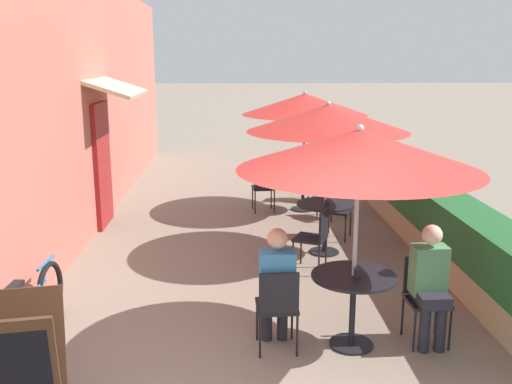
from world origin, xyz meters
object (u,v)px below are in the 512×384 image
at_px(bicycle_leaning, 31,313).
at_px(cafe_chair_far_right, 311,175).
at_px(patio_umbrella_mid, 328,118).
at_px(cafe_chair_far_left, 335,190).
at_px(seated_patron_near_right, 430,281).
at_px(cafe_chair_far_back, 264,185).
at_px(patio_table_near, 353,293).
at_px(coffee_cup_mid, 327,203).
at_px(patio_table_mid, 325,216).
at_px(cafe_chair_near_right, 425,292).
at_px(patio_umbrella_near, 359,150).
at_px(coffee_cup_near, 357,273).
at_px(patio_table_far, 303,180).
at_px(menu_board, 27,364).
at_px(seated_patron_near_left, 277,282).
at_px(cafe_chair_mid_left, 316,234).
at_px(cafe_chair_mid_right, 333,206).
at_px(cafe_chair_near_left, 278,303).
at_px(patio_umbrella_far, 305,104).

bearing_deg(bicycle_leaning, cafe_chair_far_right, 61.47).
bearing_deg(patio_umbrella_mid, cafe_chair_far_left, 75.60).
bearing_deg(seated_patron_near_right, cafe_chair_far_back, -77.04).
bearing_deg(cafe_chair_far_back, bicycle_leaning, -123.07).
height_order(cafe_chair_far_right, cafe_chair_far_back, same).
bearing_deg(patio_table_near, coffee_cup_mid, 86.43).
bearing_deg(patio_table_mid, cafe_chair_near_right, -77.71).
relative_size(patio_table_near, patio_umbrella_near, 0.36).
height_order(patio_table_near, patio_table_mid, same).
distance_m(coffee_cup_near, cafe_chair_far_right, 6.05).
bearing_deg(coffee_cup_near, patio_table_near, 108.06).
height_order(patio_table_far, cafe_chair_far_back, cafe_chair_far_back).
bearing_deg(menu_board, patio_table_near, 12.52).
bearing_deg(bicycle_leaning, coffee_cup_near, -0.20).
relative_size(patio_table_near, cafe_chair_far_back, 0.97).
height_order(patio_umbrella_mid, cafe_chair_far_left, patio_umbrella_mid).
relative_size(seated_patron_near_right, coffee_cup_mid, 13.89).
xyz_separation_m(seated_patron_near_left, cafe_chair_mid_left, (0.69, 2.06, -0.17)).
relative_size(cafe_chair_mid_right, bicycle_leaning, 0.50).
relative_size(cafe_chair_mid_right, menu_board, 0.84).
relative_size(coffee_cup_near, bicycle_leaning, 0.05).
xyz_separation_m(cafe_chair_near_left, cafe_chair_mid_right, (1.17, 3.62, 0.00)).
bearing_deg(cafe_chair_far_left, cafe_chair_near_left, 128.15).
bearing_deg(patio_umbrella_near, patio_table_near, -90.00).
xyz_separation_m(seated_patron_near_right, cafe_chair_mid_right, (-0.35, 3.53, -0.17)).
distance_m(patio_table_mid, patio_table_far, 2.45).
relative_size(cafe_chair_near_right, cafe_chair_mid_left, 1.00).
xyz_separation_m(seated_patron_near_right, cafe_chair_far_left, (-0.11, 4.68, -0.17)).
xyz_separation_m(cafe_chair_near_left, cafe_chair_mid_left, (0.68, 2.17, 0.00)).
bearing_deg(patio_umbrella_near, cafe_chair_far_back, 96.71).
xyz_separation_m(cafe_chair_near_right, cafe_chair_far_left, (-0.11, 4.57, 0.00)).
xyz_separation_m(cafe_chair_near_right, seated_patron_near_right, (0.00, -0.11, 0.17)).
xyz_separation_m(patio_umbrella_near, cafe_chair_far_left, (0.65, 4.67, -1.48)).
height_order(cafe_chair_near_right, bicycle_leaning, cafe_chair_near_right).
distance_m(seated_patron_near_right, cafe_chair_mid_left, 2.25).
distance_m(cafe_chair_near_left, seated_patron_near_right, 1.53).
bearing_deg(cafe_chair_near_right, patio_table_near, 5.75).
relative_size(cafe_chair_near_right, patio_umbrella_far, 0.38).
relative_size(patio_table_mid, coffee_cup_mid, 9.33).
distance_m(coffee_cup_mid, cafe_chair_far_left, 2.12).
bearing_deg(patio_umbrella_near, patio_umbrella_mid, 86.52).
xyz_separation_m(patio_table_near, cafe_chair_near_left, (-0.76, -0.10, -0.05)).
xyz_separation_m(patio_umbrella_near, cafe_chair_near_left, (-0.76, -0.10, -1.48)).
bearing_deg(seated_patron_near_right, patio_table_near, -2.66).
relative_size(seated_patron_near_left, coffee_cup_near, 13.89).
bearing_deg(patio_umbrella_mid, cafe_chair_mid_left, -108.49).
bearing_deg(cafe_chair_far_left, cafe_chair_far_right, -24.25).
relative_size(cafe_chair_near_left, patio_table_far, 1.04).
bearing_deg(cafe_chair_far_back, cafe_chair_mid_left, -85.52).
height_order(seated_patron_near_left, coffee_cup_mid, seated_patron_near_left).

